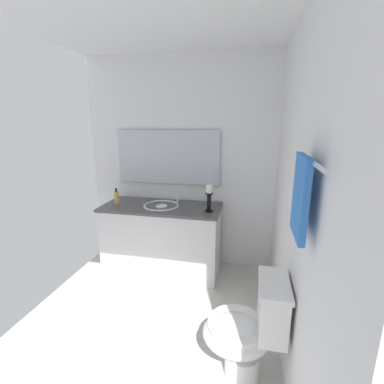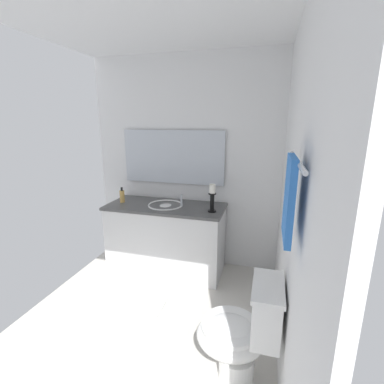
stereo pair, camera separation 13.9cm
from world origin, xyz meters
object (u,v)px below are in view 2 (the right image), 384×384
at_px(candle_holder_tall, 212,197).
at_px(soap_bottle, 122,196).
at_px(vanity_cabinet, 166,238).
at_px(sink_basin, 166,209).
at_px(bath_mat, 145,299).
at_px(towel_bar, 297,161).
at_px(towel_near_vanity, 289,199).
at_px(mirror, 173,157).
at_px(toilet, 241,333).

height_order(candle_holder_tall, soap_bottle, candle_holder_tall).
xyz_separation_m(vanity_cabinet, sink_basin, (-0.00, 0.00, 0.36)).
bearing_deg(sink_basin, candle_holder_tall, 82.21).
xyz_separation_m(soap_bottle, bath_mat, (0.60, 0.53, -0.86)).
xyz_separation_m(sink_basin, soap_bottle, (0.02, -0.53, 0.11)).
distance_m(vanity_cabinet, candle_holder_tall, 0.79).
bearing_deg(towel_bar, towel_near_vanity, -90.00).
height_order(mirror, towel_near_vanity, mirror).
relative_size(vanity_cabinet, towel_bar, 2.09).
bearing_deg(toilet, soap_bottle, -128.56).
xyz_separation_m(toilet, towel_bar, (0.27, 0.22, 1.18)).
height_order(mirror, towel_bar, mirror).
xyz_separation_m(mirror, candle_holder_tall, (0.36, 0.55, -0.36)).
bearing_deg(towel_bar, bath_mat, -125.83).
bearing_deg(mirror, toilet, 33.17).
distance_m(candle_holder_tall, bath_mat, 1.22).
relative_size(candle_holder_tall, soap_bottle, 1.64).
bearing_deg(candle_holder_tall, vanity_cabinet, -97.77).
distance_m(vanity_cabinet, bath_mat, 0.74).
bearing_deg(towel_near_vanity, towel_bar, 90.00).
bearing_deg(toilet, mirror, -146.83).
xyz_separation_m(vanity_cabinet, toilet, (1.23, 0.99, -0.03)).
distance_m(toilet, towel_near_vanity, 1.06).
distance_m(candle_holder_tall, towel_bar, 1.68).
height_order(candle_holder_tall, towel_near_vanity, towel_near_vanity).
height_order(soap_bottle, toilet, soap_bottle).
relative_size(vanity_cabinet, bath_mat, 2.24).
bearing_deg(towel_near_vanity, sink_basin, -141.51).
relative_size(sink_basin, bath_mat, 0.67).
bearing_deg(candle_holder_tall, towel_near_vanity, 24.23).
distance_m(toilet, towel_bar, 1.23).
relative_size(soap_bottle, toilet, 0.24).
relative_size(vanity_cabinet, towel_near_vanity, 3.43).
bearing_deg(sink_basin, towel_near_vanity, 38.49).
bearing_deg(candle_holder_tall, toilet, 20.67).
distance_m(soap_bottle, towel_bar, 2.38).
xyz_separation_m(mirror, toilet, (1.51, 0.99, -0.94)).
relative_size(vanity_cabinet, sink_basin, 3.34).
bearing_deg(soap_bottle, towel_bar, 49.69).
bearing_deg(vanity_cabinet, bath_mat, 0.00).
bearing_deg(toilet, towel_bar, 39.86).
xyz_separation_m(sink_basin, towel_near_vanity, (1.50, 1.19, 0.62)).
height_order(candle_holder_tall, towel_bar, towel_bar).
height_order(towel_bar, towel_near_vanity, towel_near_vanity).
relative_size(toilet, towel_near_vanity, 1.92).
xyz_separation_m(mirror, soap_bottle, (0.30, -0.53, -0.44)).
bearing_deg(sink_basin, vanity_cabinet, -90.00).
relative_size(mirror, soap_bottle, 6.84).
xyz_separation_m(candle_holder_tall, towel_bar, (1.42, 0.66, 0.60)).
bearing_deg(toilet, candle_holder_tall, -159.33).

